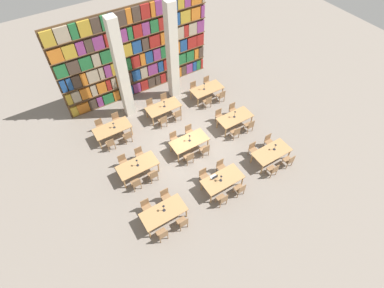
{
  "coord_description": "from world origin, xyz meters",
  "views": [
    {
      "loc": [
        -5.36,
        -8.86,
        12.58
      ],
      "look_at": [
        0.0,
        -0.29,
        0.65
      ],
      "focal_mm": 28.0,
      "sensor_mm": 36.0,
      "label": 1
    }
  ],
  "objects_px": {
    "chair_2": "(183,222)",
    "chair_24": "(110,144)",
    "desk_lamp_3": "(137,162)",
    "reading_table_6": "(112,129)",
    "pillar_left": "(121,71)",
    "chair_16": "(189,157)",
    "desk_lamp_1": "(221,177)",
    "reading_table_3": "(137,166)",
    "pillar_center": "(172,54)",
    "desk_lamp_6": "(113,124)",
    "reading_table_7": "(163,108)",
    "reading_table_5": "(235,118)",
    "chair_27": "(116,119)",
    "chair_34": "(221,96)",
    "chair_35": "(207,82)",
    "chair_18": "(205,150)",
    "chair_5": "(204,176)",
    "reading_table_0": "(164,213)",
    "reading_table_1": "(223,180)",
    "chair_28": "(163,121)",
    "chair_21": "(219,116)",
    "chair_22": "(250,125)",
    "chair_9": "(253,149)",
    "desk_lamp_4": "(190,137)",
    "chair_17": "(174,138)",
    "chair_13": "(123,162)",
    "chair_11": "(269,141)",
    "desk_lamp_5": "(235,113)",
    "desk_lamp_7": "(164,103)",
    "laptop": "(214,177)",
    "chair_29": "(151,105)",
    "chair_7": "(221,167)",
    "desk_lamp_0": "(164,207)",
    "desk_lamp_8": "(204,85)",
    "chair_3": "(166,196)",
    "chair_25": "(100,126)",
    "chair_14": "(153,175)",
    "chair_20": "(236,132)",
    "desk_lamp_2": "(275,146)",
    "chair_26": "(127,136)",
    "chair_32": "(208,102)",
    "chair_10": "(289,160)",
    "chair_0": "(163,234)",
    "chair_8": "(273,170)",
    "reading_table_8": "(207,90)",
    "chair_23": "(233,109)",
    "reading_table_2": "(272,152)",
    "chair_12": "(136,183)",
    "chair_31": "(165,100)",
    "chair_30": "(177,115)"
  },
  "relations": [
    {
      "from": "chair_5",
      "to": "reading_table_0",
      "type": "bearing_deg",
      "value": 16.5
    },
    {
      "from": "chair_32",
      "to": "chair_34",
      "type": "height_order",
      "value": "same"
    },
    {
      "from": "chair_5",
      "to": "reading_table_7",
      "type": "relative_size",
      "value": 0.43
    },
    {
      "from": "desk_lamp_0",
      "to": "chair_27",
      "type": "bearing_deg",
      "value": 85.74
    },
    {
      "from": "desk_lamp_1",
      "to": "reading_table_3",
      "type": "distance_m",
      "value": 4.16
    },
    {
      "from": "pillar_center",
      "to": "chair_20",
      "type": "bearing_deg",
      "value": -78.48
    },
    {
      "from": "pillar_center",
      "to": "reading_table_6",
      "type": "bearing_deg",
      "value": -164.1
    },
    {
      "from": "chair_11",
      "to": "desk_lamp_5",
      "type": "relative_size",
      "value": 1.88
    },
    {
      "from": "desk_lamp_3",
      "to": "chair_22",
      "type": "distance_m",
      "value": 6.61
    },
    {
      "from": "chair_2",
      "to": "chair_31",
      "type": "height_order",
      "value": "same"
    },
    {
      "from": "reading_table_5",
      "to": "chair_27",
      "type": "distance_m",
      "value": 6.76
    },
    {
      "from": "pillar_left",
      "to": "desk_lamp_5",
      "type": "relative_size",
      "value": 13.07
    },
    {
      "from": "chair_25",
      "to": "chair_27",
      "type": "xyz_separation_m",
      "value": [
        0.99,
        0.0,
        0.0
      ]
    },
    {
      "from": "chair_23",
      "to": "chair_28",
      "type": "xyz_separation_m",
      "value": [
        -3.94,
        1.37,
        0.0
      ]
    },
    {
      "from": "chair_20",
      "to": "reading_table_7",
      "type": "height_order",
      "value": "chair_20"
    },
    {
      "from": "chair_23",
      "to": "reading_table_6",
      "type": "xyz_separation_m",
      "value": [
        -6.67,
        2.12,
        0.18
      ]
    },
    {
      "from": "chair_21",
      "to": "reading_table_7",
      "type": "distance_m",
      "value": 3.29
    },
    {
      "from": "desk_lamp_8",
      "to": "reading_table_7",
      "type": "bearing_deg",
      "value": -179.0
    },
    {
      "from": "chair_34",
      "to": "chair_18",
      "type": "bearing_deg",
      "value": -136.73
    },
    {
      "from": "chair_2",
      "to": "desk_lamp_2",
      "type": "height_order",
      "value": "desk_lamp_2"
    },
    {
      "from": "chair_0",
      "to": "chair_30",
      "type": "relative_size",
      "value": 1.0
    },
    {
      "from": "pillar_left",
      "to": "desk_lamp_5",
      "type": "xyz_separation_m",
      "value": [
        4.6,
        -4.19,
        -1.97
      ]
    },
    {
      "from": "chair_12",
      "to": "chair_29",
      "type": "xyz_separation_m",
      "value": [
        3.09,
        4.56,
        0.0
      ]
    },
    {
      "from": "chair_10",
      "to": "reading_table_7",
      "type": "bearing_deg",
      "value": 118.52
    },
    {
      "from": "chair_13",
      "to": "chair_35",
      "type": "relative_size",
      "value": 1.0
    },
    {
      "from": "chair_2",
      "to": "chair_24",
      "type": "bearing_deg",
      "value": 99.18
    },
    {
      "from": "laptop",
      "to": "chair_3",
      "type": "bearing_deg",
      "value": -11.02
    },
    {
      "from": "reading_table_2",
      "to": "chair_22",
      "type": "relative_size",
      "value": 2.32
    },
    {
      "from": "desk_lamp_3",
      "to": "reading_table_6",
      "type": "bearing_deg",
      "value": 92.04
    },
    {
      "from": "chair_13",
      "to": "chair_14",
      "type": "relative_size",
      "value": 1.0
    },
    {
      "from": "pillar_left",
      "to": "chair_17",
      "type": "relative_size",
      "value": 6.95
    },
    {
      "from": "chair_18",
      "to": "desk_lamp_7",
      "type": "xyz_separation_m",
      "value": [
        -0.32,
        3.77,
        0.54
      ]
    },
    {
      "from": "desk_lamp_1",
      "to": "chair_8",
      "type": "xyz_separation_m",
      "value": [
        2.69,
        -0.73,
        -0.53
      ]
    },
    {
      "from": "desk_lamp_6",
      "to": "reading_table_7",
      "type": "height_order",
      "value": "desk_lamp_6"
    },
    {
      "from": "chair_24",
      "to": "chair_16",
      "type": "bearing_deg",
      "value": -44.6
    },
    {
      "from": "reading_table_5",
      "to": "chair_29",
      "type": "height_order",
      "value": "chair_29"
    },
    {
      "from": "chair_9",
      "to": "desk_lamp_0",
      "type": "bearing_deg",
      "value": 7.61
    },
    {
      "from": "chair_5",
      "to": "desk_lamp_8",
      "type": "xyz_separation_m",
      "value": [
        3.44,
        5.19,
        0.58
      ]
    },
    {
      "from": "chair_7",
      "to": "desk_lamp_7",
      "type": "distance_m",
      "value": 5.15
    },
    {
      "from": "laptop",
      "to": "desk_lamp_6",
      "type": "bearing_deg",
      "value": -63.73
    },
    {
      "from": "reading_table_1",
      "to": "chair_28",
      "type": "xyz_separation_m",
      "value": [
        -0.45,
        5.14,
        -0.18
      ]
    },
    {
      "from": "chair_10",
      "to": "desk_lamp_6",
      "type": "xyz_separation_m",
      "value": [
        -6.68,
        6.61,
        0.51
      ]
    },
    {
      "from": "chair_9",
      "to": "desk_lamp_4",
      "type": "height_order",
      "value": "desk_lamp_4"
    },
    {
      "from": "pillar_left",
      "to": "chair_26",
      "type": "relative_size",
      "value": 6.95
    },
    {
      "from": "chair_29",
      "to": "chair_5",
      "type": "bearing_deg",
      "value": 89.07
    },
    {
      "from": "reading_table_1",
      "to": "chair_18",
      "type": "xyz_separation_m",
      "value": [
        0.4,
        2.1,
        -0.18
      ]
    },
    {
      "from": "chair_34",
      "to": "chair_35",
      "type": "distance_m",
      "value": 1.54
    },
    {
      "from": "chair_34",
      "to": "reading_table_8",
      "type": "bearing_deg",
      "value": 125.07
    },
    {
      "from": "pillar_left",
      "to": "chair_16",
      "type": "xyz_separation_m",
      "value": [
        1.03,
        -5.12,
        -2.54
      ]
    },
    {
      "from": "chair_0",
      "to": "chair_5",
      "type": "xyz_separation_m",
      "value": [
        3.13,
        1.55,
        0.0
      ]
    }
  ]
}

